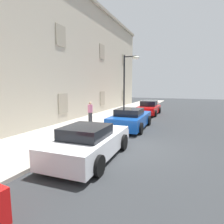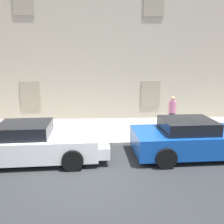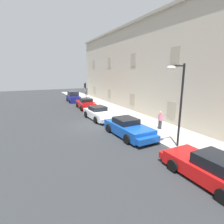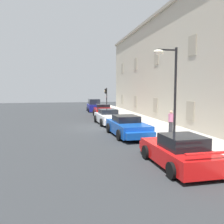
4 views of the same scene
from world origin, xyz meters
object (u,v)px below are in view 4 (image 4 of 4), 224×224
(sportscar_tail_end, at_px, (177,152))
(hatchback_parked, at_px, (94,106))
(sportscar_white_middle, at_px, (128,127))
(sportscar_yellow_flank, at_px, (109,118))
(street_lamp, at_px, (168,78))
(sportscar_red_lead, at_px, (102,111))
(pedestrian_admiring, at_px, (171,121))
(traffic_light, at_px, (106,96))

(sportscar_tail_end, bearing_deg, hatchback_parked, 179.93)
(sportscar_white_middle, relative_size, hatchback_parked, 1.36)
(sportscar_yellow_flank, distance_m, street_lamp, 9.99)
(sportscar_red_lead, relative_size, hatchback_parked, 1.32)
(sportscar_red_lead, xyz_separation_m, hatchback_parked, (-6.46, -0.10, 0.16))
(sportscar_red_lead, height_order, sportscar_tail_end, sportscar_red_lead)
(street_lamp, height_order, pedestrian_admiring, street_lamp)
(hatchback_parked, height_order, pedestrian_admiring, hatchback_parked)
(hatchback_parked, xyz_separation_m, street_lamp, (22.35, 1.03, 3.11))
(sportscar_red_lead, bearing_deg, sportscar_yellow_flank, -4.50)
(hatchback_parked, bearing_deg, sportscar_red_lead, 0.90)
(sportscar_white_middle, height_order, traffic_light, traffic_light)
(traffic_light, distance_m, street_lamp, 19.11)
(sportscar_yellow_flank, bearing_deg, pedestrian_admiring, 30.12)
(sportscar_white_middle, height_order, street_lamp, street_lamp)
(sportscar_tail_end, height_order, pedestrian_admiring, pedestrian_admiring)
(sportscar_yellow_flank, relative_size, traffic_light, 1.48)
(sportscar_red_lead, height_order, street_lamp, street_lamp)
(sportscar_red_lead, relative_size, pedestrian_admiring, 3.13)
(sportscar_yellow_flank, height_order, sportscar_white_middle, sportscar_white_middle)
(sportscar_red_lead, xyz_separation_m, sportscar_yellow_flank, (6.57, -0.52, -0.04))
(sportscar_yellow_flank, height_order, pedestrian_admiring, pedestrian_admiring)
(sportscar_tail_end, xyz_separation_m, traffic_light, (-22.27, 1.21, 1.80))
(sportscar_yellow_flank, xyz_separation_m, sportscar_tail_end, (12.55, 0.39, -0.02))
(sportscar_yellow_flank, bearing_deg, hatchback_parked, 178.18)
(sportscar_red_lead, height_order, pedestrian_admiring, pedestrian_admiring)
(hatchback_parked, bearing_deg, street_lamp, 2.65)
(sportscar_tail_end, bearing_deg, sportscar_white_middle, -177.78)
(hatchback_parked, bearing_deg, pedestrian_admiring, 8.94)
(sportscar_yellow_flank, distance_m, hatchback_parked, 13.04)
(sportscar_red_lead, bearing_deg, street_lamp, 3.36)
(sportscar_white_middle, xyz_separation_m, sportscar_tail_end, (6.64, 0.26, -0.03))
(sportscar_white_middle, distance_m, sportscar_tail_end, 6.64)
(sportscar_red_lead, bearing_deg, hatchback_parked, -179.10)
(sportscar_tail_end, distance_m, traffic_light, 22.38)
(street_lamp, bearing_deg, pedestrian_admiring, 151.00)
(sportscar_tail_end, relative_size, pedestrian_admiring, 2.91)
(sportscar_white_middle, bearing_deg, street_lamp, 21.20)
(sportscar_white_middle, height_order, sportscar_tail_end, sportscar_white_middle)
(sportscar_yellow_flank, xyz_separation_m, street_lamp, (9.32, 1.45, 3.31))
(sportscar_red_lead, xyz_separation_m, sportscar_white_middle, (12.48, -0.39, -0.03))
(sportscar_red_lead, relative_size, street_lamp, 0.91)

